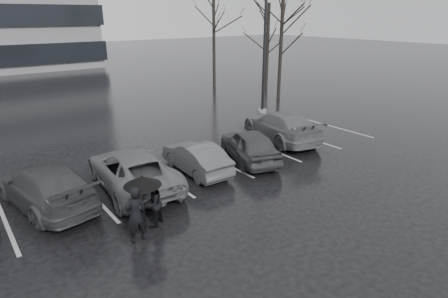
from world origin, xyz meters
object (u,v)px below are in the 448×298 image
at_px(car_west_c, 45,186).
at_px(tree_north, 214,37).
at_px(tree_ne, 268,46).
at_px(pedestrian_right, 152,203).
at_px(car_main, 249,145).
at_px(tree_east, 281,45).
at_px(car_west_b, 133,170).
at_px(pedestrian_left, 136,215).
at_px(lamp_post, 265,39).
at_px(car_east, 281,126).
at_px(car_west_a, 196,157).

xyz_separation_m(car_west_c, tree_north, (17.45, 14.40, 3.54)).
bearing_deg(car_west_c, tree_north, -150.08).
bearing_deg(tree_ne, pedestrian_right, -141.73).
xyz_separation_m(car_main, tree_ne, (12.75, 12.36, 2.80)).
bearing_deg(tree_east, car_main, -140.79).
bearing_deg(car_main, car_west_c, 12.91).
xyz_separation_m(car_west_b, pedestrian_left, (-1.42, -3.34, 0.13)).
height_order(car_west_c, pedestrian_right, pedestrian_right).
relative_size(lamp_post, tree_ne, 1.45).
xyz_separation_m(car_east, pedestrian_left, (-9.84, -4.02, 0.09)).
relative_size(pedestrian_right, lamp_post, 0.15).
height_order(car_main, tree_east, tree_east).
height_order(car_west_b, tree_east, tree_east).
relative_size(pedestrian_right, tree_east, 0.19).
bearing_deg(pedestrian_right, pedestrian_left, -2.29).
relative_size(car_west_a, tree_east, 0.47).
xyz_separation_m(pedestrian_left, tree_ne, (19.44, 15.21, 2.66)).
relative_size(tree_ne, tree_north, 0.82).
relative_size(car_main, car_west_a, 1.09).
bearing_deg(pedestrian_left, car_east, -158.16).
bearing_deg(car_main, tree_east, -121.19).
relative_size(car_east, tree_east, 0.64).
bearing_deg(car_main, car_west_a, 12.69).
bearing_deg(car_west_b, car_main, -179.87).
bearing_deg(car_east, car_main, 33.96).
bearing_deg(car_west_b, pedestrian_left, 72.39).
bearing_deg(tree_north, car_east, -113.29).
bearing_deg(car_west_a, tree_north, -125.23).
relative_size(car_west_b, pedestrian_right, 3.39).
distance_m(car_east, pedestrian_right, 9.77).
bearing_deg(car_east, pedestrian_right, 34.91).
distance_m(car_west_a, pedestrian_right, 4.31).
relative_size(car_west_b, tree_north, 0.60).
bearing_deg(car_main, car_east, -139.94).
xyz_separation_m(car_west_a, tree_north, (11.85, 15.04, 3.63)).
bearing_deg(car_west_b, tree_ne, -141.23).
height_order(car_west_c, car_east, car_east).
relative_size(car_west_b, lamp_post, 0.50).
bearing_deg(car_west_c, car_west_b, 161.14).
bearing_deg(car_west_c, lamp_post, -170.90).
bearing_deg(car_west_c, car_main, 163.69).
height_order(pedestrian_left, tree_north, tree_north).
height_order(car_west_c, tree_east, tree_east).
relative_size(car_west_a, car_west_b, 0.73).
height_order(lamp_post, tree_north, lamp_post).
bearing_deg(pedestrian_right, car_west_a, -174.88).
xyz_separation_m(car_west_c, pedestrian_right, (2.25, -3.36, 0.05)).
bearing_deg(car_main, lamp_post, -117.22).
xyz_separation_m(tree_east, tree_ne, (2.50, 4.00, -0.50)).
bearing_deg(car_west_a, car_west_c, -3.60).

